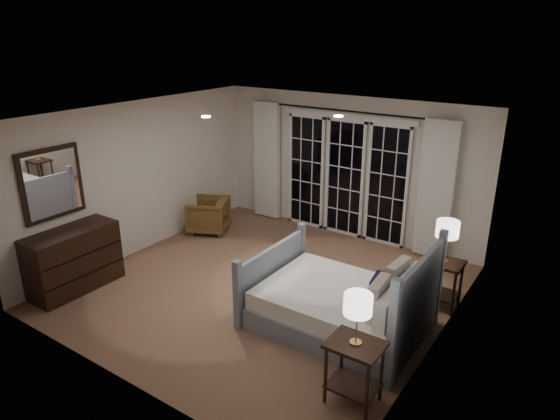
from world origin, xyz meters
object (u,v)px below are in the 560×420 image
Objects in this scene: lamp_left at (358,305)px; dresser at (74,260)px; bed at (342,305)px; nightstand_left at (354,363)px; armchair at (208,215)px; lamp_right at (448,230)px; nightstand_right at (442,277)px.

lamp_left is 0.42× the size of dresser.
nightstand_left is (0.72, -1.13, 0.15)m from bed.
bed is 3.80m from armchair.
nightstand_left is at bearing 0.00° from lamp_left.
bed reaches higher than nightstand_left.
dresser reaches higher than armchair.
bed is at bearing -125.34° from lamp_right.
bed is 1.61× the size of dresser.
lamp_right is at bearing 28.84° from dresser.
nightstand_left is 4.37m from dresser.
nightstand_left reaches higher than nightstand_right.
bed reaches higher than dresser.
lamp_left reaches higher than nightstand_right.
lamp_right is at bearing 54.66° from bed.
nightstand_left is 0.54× the size of dresser.
dresser is (-4.37, -0.15, -0.01)m from nightstand_left.
lamp_left is at bearing 0.00° from nightstand_left.
lamp_left reaches higher than dresser.
nightstand_right is at bearing -165.96° from lamp_right.
lamp_left is 2.33m from lamp_right.
lamp_left is at bearing -93.36° from lamp_right.
dresser is (-4.37, -0.15, -0.67)m from lamp_left.
nightstand_right is 4.38m from armchair.
lamp_left reaches higher than nightstand_left.
lamp_left is 0.94× the size of lamp_right.
lamp_left is at bearing 33.36° from armchair.
dresser is at bearing -151.16° from nightstand_right.
armchair is at bearing 87.24° from dresser.
nightstand_right is 1.25× the size of lamp_left.
nightstand_right is 0.97× the size of armchair.
lamp_right reaches higher than bed.
lamp_left is 4.42m from dresser.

